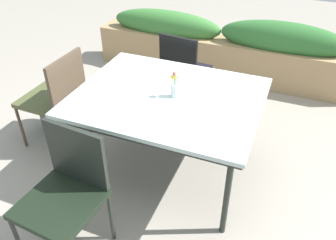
% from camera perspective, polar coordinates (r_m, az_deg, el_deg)
% --- Properties ---
extents(ground_plane, '(12.00, 12.00, 0.00)m').
position_cam_1_polar(ground_plane, '(3.12, 1.08, -8.61)').
color(ground_plane, gray).
extents(dining_table, '(1.43, 1.15, 0.77)m').
position_cam_1_polar(dining_table, '(2.72, 0.00, 3.23)').
color(dining_table, '#B2C6C1').
rests_on(dining_table, ground).
extents(chair_far_side, '(0.48, 0.48, 0.90)m').
position_cam_1_polar(chair_far_side, '(3.66, 2.52, 8.55)').
color(chair_far_side, black).
rests_on(chair_far_side, ground).
extents(chair_end_left, '(0.50, 0.50, 0.93)m').
position_cam_1_polar(chair_end_left, '(3.31, -17.83, 4.05)').
color(chair_end_left, '#454B2A').
rests_on(chair_end_left, ground).
extents(chair_near_left, '(0.51, 0.51, 0.93)m').
position_cam_1_polar(chair_near_left, '(2.33, -16.37, -10.79)').
color(chair_near_left, black).
rests_on(chair_near_left, ground).
extents(flower_vase, '(0.07, 0.06, 0.22)m').
position_cam_1_polar(flower_vase, '(2.63, 1.12, 5.68)').
color(flower_vase, silver).
rests_on(flower_vase, dining_table).
extents(planter_box, '(3.23, 0.37, 0.82)m').
position_cam_1_polar(planter_box, '(4.51, 8.70, 11.63)').
color(planter_box, '#9E7F56').
rests_on(planter_box, ground).
extents(potted_plant, '(0.25, 0.25, 0.41)m').
position_cam_1_polar(potted_plant, '(3.75, -18.91, 1.84)').
color(potted_plant, slate).
rests_on(potted_plant, ground).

